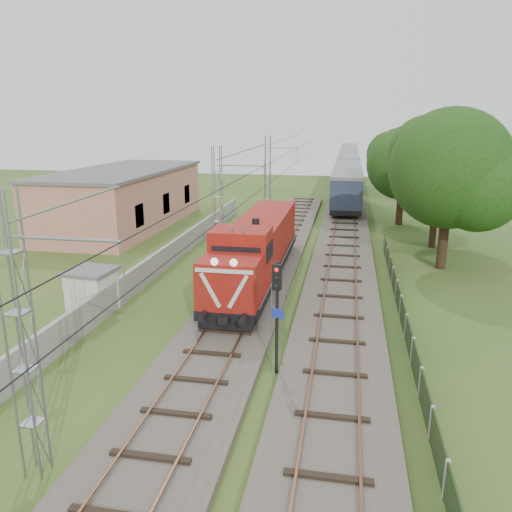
% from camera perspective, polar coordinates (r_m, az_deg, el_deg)
% --- Properties ---
extents(ground, '(140.00, 140.00, 0.00)m').
position_cam_1_polar(ground, '(21.51, -4.58, -11.09)').
color(ground, '#305A21').
rests_on(ground, ground).
extents(track_main, '(4.20, 70.00, 0.45)m').
position_cam_1_polar(track_main, '(27.71, -0.85, -4.42)').
color(track_main, '#6B6054').
rests_on(track_main, ground).
extents(track_side, '(4.20, 80.00, 0.45)m').
position_cam_1_polar(track_side, '(39.68, 9.98, 1.46)').
color(track_side, '#6B6054').
rests_on(track_side, ground).
extents(catenary, '(3.31, 70.00, 8.00)m').
position_cam_1_polar(catenary, '(32.09, -4.31, 5.43)').
color(catenary, gray).
rests_on(catenary, ground).
extents(boundary_wall, '(0.25, 40.00, 1.50)m').
position_cam_1_polar(boundary_wall, '(33.87, -10.02, 0.04)').
color(boundary_wall, '#9E9E99').
rests_on(boundary_wall, ground).
extents(station_building, '(8.40, 20.40, 5.22)m').
position_cam_1_polar(station_building, '(47.60, -14.78, 6.49)').
color(station_building, tan).
rests_on(station_building, ground).
extents(fence, '(0.12, 32.00, 1.20)m').
position_cam_1_polar(fence, '(23.52, 16.77, -7.73)').
color(fence, black).
rests_on(fence, ground).
extents(locomotive, '(2.89, 16.48, 4.19)m').
position_cam_1_polar(locomotive, '(29.58, 0.13, 0.90)').
color(locomotive, black).
rests_on(locomotive, ground).
extents(coach_rake, '(3.15, 70.27, 3.64)m').
position_cam_1_polar(coach_rake, '(82.93, 10.52, 10.30)').
color(coach_rake, black).
rests_on(coach_rake, ground).
extents(signal_post, '(0.48, 0.39, 4.50)m').
position_cam_1_polar(signal_post, '(18.69, 2.40, -4.92)').
color(signal_post, black).
rests_on(signal_post, ground).
extents(relay_hut, '(2.40, 2.40, 2.29)m').
position_cam_1_polar(relay_hut, '(26.70, -18.23, -3.79)').
color(relay_hut, silver).
rests_on(relay_hut, ground).
extents(tree_a, '(8.00, 7.62, 10.37)m').
position_cam_1_polar(tree_a, '(34.15, 21.48, 9.12)').
color(tree_a, '#3E2619').
rests_on(tree_a, ground).
extents(tree_b, '(6.15, 5.86, 7.97)m').
position_cam_1_polar(tree_b, '(40.08, 20.16, 7.86)').
color(tree_b, '#3E2619').
rests_on(tree_b, ground).
extents(tree_c, '(6.91, 6.58, 8.96)m').
position_cam_1_polar(tree_c, '(48.05, 16.57, 10.00)').
color(tree_c, '#3E2619').
rests_on(tree_c, ground).
extents(tree_d, '(7.48, 7.12, 9.69)m').
position_cam_1_polar(tree_d, '(59.08, 20.03, 11.05)').
color(tree_d, '#3E2619').
rests_on(tree_d, ground).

